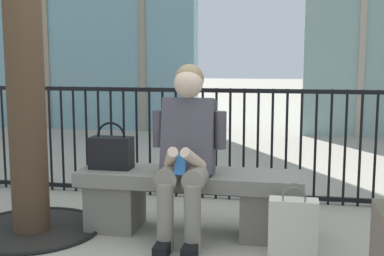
% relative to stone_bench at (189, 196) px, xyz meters
% --- Properties ---
extents(ground_plane, '(60.00, 60.00, 0.00)m').
position_rel_stone_bench_xyz_m(ground_plane, '(0.00, 0.00, -0.27)').
color(ground_plane, '#A8A091').
extents(stone_bench, '(1.60, 0.44, 0.45)m').
position_rel_stone_bench_xyz_m(stone_bench, '(0.00, 0.00, 0.00)').
color(stone_bench, gray).
rests_on(stone_bench, ground).
extents(seated_person_with_phone, '(0.52, 0.66, 1.21)m').
position_rel_stone_bench_xyz_m(seated_person_with_phone, '(0.01, -0.13, 0.38)').
color(seated_person_with_phone, gray).
rests_on(seated_person_with_phone, ground).
extents(handbag_on_bench, '(0.31, 0.16, 0.34)m').
position_rel_stone_bench_xyz_m(handbag_on_bench, '(-0.58, -0.01, 0.30)').
color(handbag_on_bench, black).
rests_on(handbag_on_bench, stone_bench).
extents(shopping_bag, '(0.30, 0.14, 0.49)m').
position_rel_stone_bench_xyz_m(shopping_bag, '(0.73, -0.40, -0.07)').
color(shopping_bag, beige).
rests_on(shopping_bag, ground).
extents(plaza_railing, '(8.23, 0.04, 1.00)m').
position_rel_stone_bench_xyz_m(plaza_railing, '(-0.00, 0.91, 0.23)').
color(plaza_railing, black).
rests_on(plaza_railing, ground).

